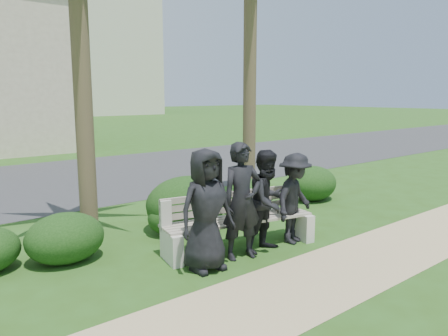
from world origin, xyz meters
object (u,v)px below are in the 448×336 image
Objects in this scene: man_a at (206,210)px; man_b at (242,201)px; man_c at (268,201)px; park_bench at (239,225)px; man_d at (295,198)px.

man_b reaches higher than man_a.
park_bench is at bearing 122.46° from man_c.
park_bench is 0.67m from man_b.
park_bench is 1.52× the size of man_a.
man_b reaches higher than man_c.
man_a is 1.28m from man_c.
man_d is (0.97, -0.38, 0.38)m from park_bench.
man_c reaches higher than park_bench.
park_bench is 1.11m from man_d.
man_d is at bearing 3.09° from man_a.
man_a is at bearing -166.41° from man_b.
park_bench is 1.74× the size of man_d.
man_b reaches higher than man_d.
man_a is 0.73m from man_b.
man_b is 1.09× the size of man_c.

